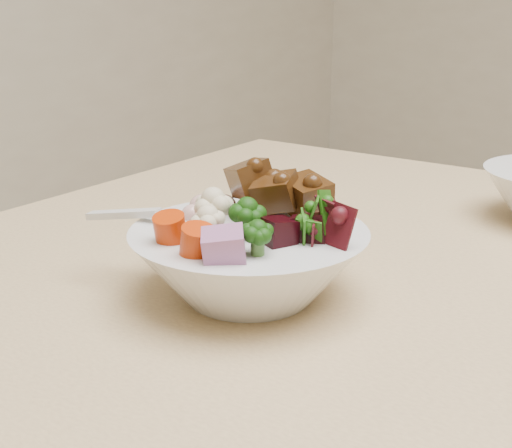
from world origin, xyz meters
name	(u,v)px	position (x,y,z in m)	size (l,w,h in m)	color
food_bowl	(251,258)	(-0.55, -0.24, 0.76)	(0.19, 0.19, 0.10)	silver
soup_spoon	(160,223)	(-0.62, -0.27, 0.78)	(0.10, 0.05, 0.02)	silver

